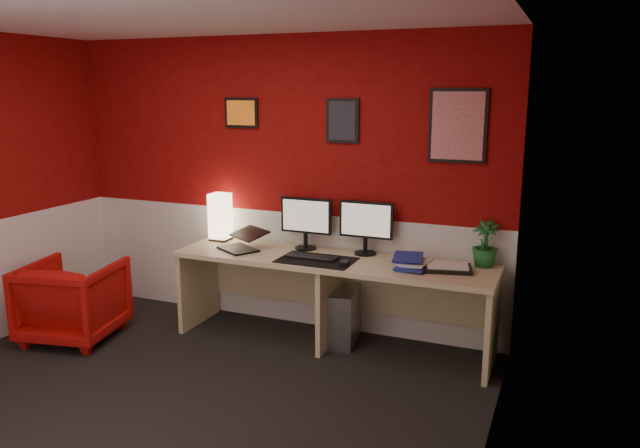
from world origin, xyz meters
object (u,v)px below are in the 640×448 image
(desk, at_px, (331,302))
(monitor_right, at_px, (366,219))
(armchair, at_px, (73,300))
(laptop, at_px, (238,237))
(monitor_left, at_px, (305,215))
(shoji_lamp, at_px, (220,218))
(potted_plant, at_px, (485,244))
(zen_tray, at_px, (447,268))
(pc_tower, at_px, (344,316))

(desk, xyz_separation_m, monitor_right, (0.21, 0.23, 0.66))
(armchair, bearing_deg, laptop, -163.53)
(monitor_left, bearing_deg, shoji_lamp, 179.91)
(potted_plant, distance_m, armchair, 3.38)
(shoji_lamp, bearing_deg, monitor_left, -0.09)
(monitor_right, xyz_separation_m, zen_tray, (0.71, -0.20, -0.28))
(laptop, height_order, potted_plant, potted_plant)
(shoji_lamp, xyz_separation_m, monitor_left, (0.83, -0.00, 0.09))
(monitor_left, distance_m, pc_tower, 0.89)
(shoji_lamp, height_order, armchair, shoji_lamp)
(zen_tray, xyz_separation_m, potted_plant, (0.24, 0.21, 0.16))
(shoji_lamp, xyz_separation_m, laptop, (0.32, -0.26, -0.09))
(armchair, bearing_deg, zen_tray, -177.37)
(monitor_left, bearing_deg, desk, -31.89)
(monitor_right, bearing_deg, shoji_lamp, -178.72)
(laptop, distance_m, monitor_left, 0.60)
(monitor_left, bearing_deg, potted_plant, 1.45)
(laptop, bearing_deg, desk, 34.89)
(potted_plant, bearing_deg, armchair, -163.76)
(zen_tray, distance_m, potted_plant, 0.35)
(potted_plant, bearing_deg, monitor_right, -179.65)
(laptop, relative_size, monitor_right, 0.57)
(pc_tower, bearing_deg, potted_plant, -0.52)
(shoji_lamp, relative_size, pc_tower, 0.89)
(shoji_lamp, height_order, potted_plant, shoji_lamp)
(potted_plant, height_order, armchair, potted_plant)
(potted_plant, xyz_separation_m, armchair, (-3.20, -0.93, -0.58))
(laptop, bearing_deg, potted_plant, 39.01)
(zen_tray, xyz_separation_m, pc_tower, (-0.84, 0.06, -0.52))
(potted_plant, bearing_deg, desk, -168.69)
(pc_tower, xyz_separation_m, armchair, (-2.12, -0.78, 0.11))
(laptop, xyz_separation_m, pc_tower, (0.90, 0.15, -0.61))
(desk, relative_size, shoji_lamp, 6.50)
(pc_tower, bearing_deg, desk, -141.62)
(desk, bearing_deg, potted_plant, 11.31)
(laptop, distance_m, potted_plant, 2.00)
(desk, height_order, zen_tray, zen_tray)
(zen_tray, height_order, potted_plant, potted_plant)
(zen_tray, bearing_deg, monitor_left, 172.16)
(laptop, height_order, zen_tray, laptop)
(shoji_lamp, distance_m, zen_tray, 2.08)
(shoji_lamp, distance_m, pc_tower, 1.41)
(shoji_lamp, bearing_deg, monitor_right, 1.28)
(monitor_left, bearing_deg, laptop, -153.19)
(shoji_lamp, relative_size, armchair, 0.55)
(desk, xyz_separation_m, laptop, (-0.82, -0.06, 0.47))
(laptop, distance_m, zen_tray, 1.74)
(zen_tray, bearing_deg, laptop, -177.15)
(monitor_right, bearing_deg, pc_tower, -131.94)
(shoji_lamp, bearing_deg, desk, -9.73)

